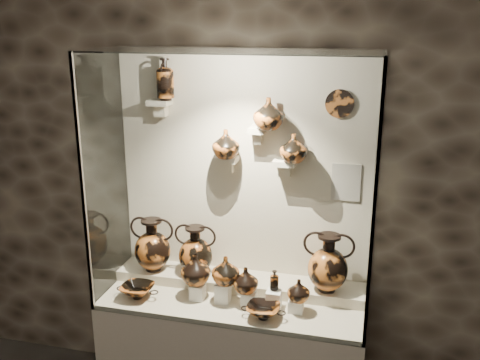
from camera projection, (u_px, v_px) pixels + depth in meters
name	position (u px, v px, depth m)	size (l,w,h in m)	color
wall_back	(245.00, 172.00, 3.54)	(5.00, 0.02, 3.20)	black
plinth	(233.00, 356.00, 3.59)	(1.70, 0.60, 0.80)	beige
front_tier	(233.00, 301.00, 3.47)	(1.68, 0.58, 0.03)	#B9AB90
rear_tier	(239.00, 284.00, 3.62)	(1.70, 0.25, 0.10)	#B9AB90
back_panel	(244.00, 172.00, 3.53)	(1.70, 0.03, 1.60)	beige
glass_front	(218.00, 201.00, 2.97)	(1.70, 0.01, 1.60)	white
glass_left	(105.00, 176.00, 3.44)	(0.01, 0.60, 1.60)	white
glass_right	(375.00, 196.00, 3.04)	(0.01, 0.60, 1.60)	white
glass_top	(232.00, 51.00, 3.01)	(1.70, 0.60, 0.01)	white
frame_post_left	(83.00, 189.00, 3.17)	(0.02, 0.02, 1.60)	gray
frame_post_right	(374.00, 213.00, 2.78)	(0.02, 0.02, 1.60)	gray
pedestal_a	(198.00, 291.00, 3.45)	(0.09, 0.09, 0.10)	silver
pedestal_b	(223.00, 293.00, 3.41)	(0.09, 0.09, 0.13)	silver
pedestal_c	(249.00, 299.00, 3.38)	(0.09, 0.09, 0.09)	silver
pedestal_d	(274.00, 300.00, 3.33)	(0.09, 0.09, 0.12)	silver
pedestal_e	(296.00, 305.00, 3.31)	(0.09, 0.09, 0.08)	silver
bracket_ul	(159.00, 103.00, 3.46)	(0.14, 0.12, 0.04)	beige
bracket_ca	(227.00, 159.00, 3.46)	(0.14, 0.12, 0.04)	beige
bracket_cb	(257.00, 130.00, 3.35)	(0.10, 0.12, 0.04)	beige
bracket_cc	(285.00, 163.00, 3.37)	(0.14, 0.12, 0.04)	beige
amphora_left	(153.00, 245.00, 3.66)	(0.30, 0.30, 0.37)	#AB5A20
amphora_mid	(196.00, 250.00, 3.60)	(0.28, 0.28, 0.35)	#9F4F1C
amphora_right	(328.00, 263.00, 3.38)	(0.31, 0.31, 0.38)	#AB5A20
jug_a	(196.00, 269.00, 3.43)	(0.19, 0.19, 0.20)	#AB5A20
jug_b	(226.00, 270.00, 3.36)	(0.18, 0.18, 0.18)	#9F4F1C
jug_c	(246.00, 280.00, 3.34)	(0.16, 0.16, 0.17)	#AB5A20
jug_e	(299.00, 290.00, 3.26)	(0.14, 0.14, 0.14)	#AB5A20
lekythos_small	(274.00, 279.00, 3.31)	(0.07, 0.07, 0.15)	#9F4F1C
kylix_left	(138.00, 290.00, 3.46)	(0.27, 0.23, 0.11)	#9F4F1C
kylix_right	(263.00, 310.00, 3.22)	(0.26, 0.22, 0.10)	#AB5A20
lekythos_tall	(165.00, 77.00, 3.39)	(0.12, 0.12, 0.30)	#AB5A20
ovoid_vase_a	(226.00, 144.00, 3.39)	(0.18, 0.18, 0.18)	#9F4F1C
ovoid_vase_b	(268.00, 114.00, 3.26)	(0.19, 0.19, 0.20)	#9F4F1C
ovoid_vase_c	(294.00, 148.00, 3.29)	(0.17, 0.17, 0.18)	#9F4F1C
wall_plate	(340.00, 104.00, 3.23)	(0.17, 0.17, 0.02)	#9B521E
info_placard	(346.00, 182.00, 3.36)	(0.18, 0.01, 0.24)	beige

